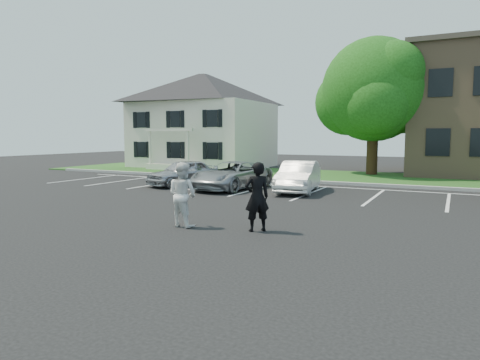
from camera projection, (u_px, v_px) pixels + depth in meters
The scene contains 11 objects.
ground_plane at pixel (224, 227), 12.14m from camera, with size 90.00×90.00×0.00m, color black.
curb at pixel (333, 183), 22.78m from camera, with size 40.00×0.30×0.15m, color gray.
grass_strip at pixel (350, 177), 26.33m from camera, with size 44.00×8.00×0.08m, color #204916.
stall_lines at pixel (346, 192), 19.45m from camera, with size 34.00×5.36×0.01m.
house at pixel (203, 120), 35.31m from camera, with size 10.30×9.22×7.60m.
tree at pixel (376, 92), 27.37m from camera, with size 7.80×7.20×8.80m.
man_black_suit at pixel (257, 197), 11.51m from camera, with size 0.69×0.45×1.89m, color black.
man_white_shirt at pixel (182, 195), 12.14m from camera, with size 0.89×0.69×1.83m, color white.
car_silver_west at pixel (183, 173), 22.12m from camera, with size 1.60×3.97×1.35m, color #B0B0B5.
car_silver_minivan at pixel (232, 175), 20.71m from camera, with size 2.22×4.81×1.34m, color #95989C.
car_white_sedan at pixel (299, 177), 19.67m from camera, with size 1.49×4.28×1.41m, color silver.
Camera 1 is at (5.80, -10.44, 2.59)m, focal length 32.00 mm.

